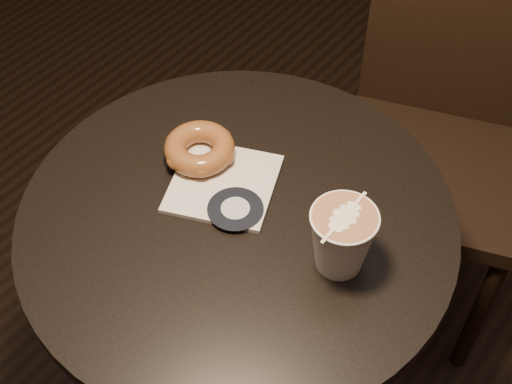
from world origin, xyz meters
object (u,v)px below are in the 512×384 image
pastry_bag (223,183)px  cafe_table (239,283)px  doughnut (199,148)px  chair (449,102)px  latte_cup (341,240)px

pastry_bag → cafe_table: bearing=-53.7°
doughnut → pastry_bag: bearing=-17.5°
cafe_table → chair: bearing=81.8°
cafe_table → latte_cup: bearing=5.8°
pastry_bag → doughnut: bearing=140.1°
latte_cup → doughnut: bearing=173.1°
chair → doughnut: bearing=-130.0°
chair → pastry_bag: (-0.14, -0.59, 0.17)m
cafe_table → doughnut: bearing=155.9°
chair → pastry_bag: size_ratio=6.34×
doughnut → latte_cup: latte_cup is taller
chair → pastry_bag: 0.63m
doughnut → latte_cup: (0.30, -0.04, 0.03)m
cafe_table → pastry_bag: (-0.05, 0.03, 0.20)m
cafe_table → doughnut: size_ratio=6.30×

